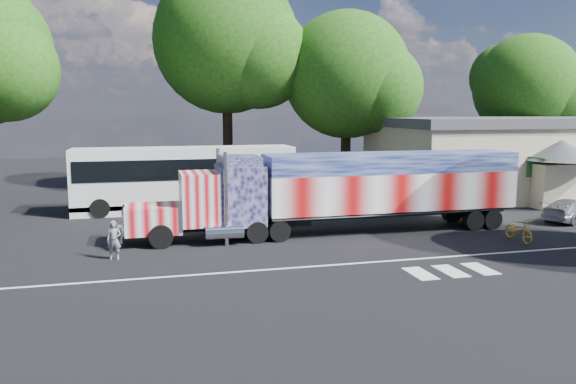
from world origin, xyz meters
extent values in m
plane|color=black|center=(0.00, 0.00, 0.00)|extent=(100.00, 100.00, 0.00)
cube|color=silver|center=(0.00, -3.00, 0.01)|extent=(30.00, 0.15, 0.01)
cube|color=silver|center=(2.80, -4.80, 0.01)|extent=(0.70, 1.60, 0.01)
cube|color=silver|center=(4.00, -4.80, 0.01)|extent=(0.70, 1.60, 0.01)
cube|color=silver|center=(5.20, -4.80, 0.01)|extent=(0.70, 1.60, 0.01)
cube|color=black|center=(-3.29, 2.19, 0.63)|extent=(8.12, 0.90, 0.27)
cube|color=#DF7C82|center=(-6.18, 2.19, 1.08)|extent=(2.35, 1.99, 1.17)
cube|color=silver|center=(-7.40, 2.19, 1.08)|extent=(0.11, 1.71, 1.05)
cube|color=silver|center=(-7.58, 2.19, 0.50)|extent=(0.27, 2.26, 0.32)
cube|color=#DF7C82|center=(-4.19, 2.19, 1.90)|extent=(1.62, 2.26, 2.26)
cube|color=black|center=(-4.96, 2.19, 2.30)|extent=(0.05, 1.90, 0.81)
cube|color=#4D4D7C|center=(-2.39, 2.19, 1.99)|extent=(1.99, 2.26, 2.62)
cube|color=#4D4D7C|center=(-2.39, 2.19, 3.47)|extent=(1.62, 2.17, 0.45)
cylinder|color=silver|center=(-3.20, 3.38, 1.99)|extent=(0.18, 0.18, 3.97)
cylinder|color=silver|center=(-3.20, 1.00, 1.99)|extent=(0.18, 0.18, 3.97)
cylinder|color=silver|center=(-3.29, 3.36, 0.59)|extent=(1.62, 0.60, 0.60)
cylinder|color=silver|center=(-3.29, 1.02, 0.59)|extent=(1.62, 0.60, 0.60)
cylinder|color=black|center=(-5.91, 1.20, 0.50)|extent=(0.99, 0.32, 0.99)
cylinder|color=black|center=(-5.91, 3.18, 0.50)|extent=(0.99, 0.32, 0.99)
cylinder|color=black|center=(-1.85, 1.24, 0.47)|extent=(0.94, 0.50, 0.94)
cylinder|color=black|center=(-1.85, 3.14, 0.47)|extent=(0.94, 0.50, 0.94)
cylinder|color=black|center=(-0.85, 1.24, 0.47)|extent=(0.94, 0.50, 0.94)
cylinder|color=black|center=(-0.85, 3.14, 0.47)|extent=(0.94, 0.50, 0.94)
cube|color=black|center=(4.83, 2.19, 0.86)|extent=(11.73, 0.99, 0.27)
cube|color=#E28383|center=(4.83, 2.19, 1.90)|extent=(12.09, 2.35, 1.81)
cube|color=#475795|center=(4.83, 2.19, 3.25)|extent=(12.09, 2.35, 0.90)
cube|color=silver|center=(4.83, 2.19, 0.99)|extent=(12.09, 2.35, 0.11)
cube|color=silver|center=(10.90, 2.19, 2.35)|extent=(0.04, 2.26, 2.62)
cylinder|color=black|center=(8.71, 1.24, 0.47)|extent=(0.94, 0.50, 0.94)
cylinder|color=black|center=(8.71, 3.14, 0.47)|extent=(0.94, 0.50, 0.94)
cylinder|color=black|center=(9.71, 1.24, 0.47)|extent=(0.94, 0.50, 0.94)
cylinder|color=black|center=(9.71, 3.14, 0.47)|extent=(0.94, 0.50, 0.94)
cube|color=white|center=(-4.22, 10.15, 1.80)|extent=(12.34, 2.67, 3.60)
cube|color=black|center=(-4.22, 10.15, 2.47)|extent=(11.93, 2.73, 1.13)
cube|color=black|center=(-4.22, 10.15, 0.46)|extent=(12.34, 2.67, 0.26)
cube|color=black|center=(-10.39, 10.15, 1.95)|extent=(0.06, 2.36, 1.44)
cylinder|color=black|center=(-8.85, 8.87, 0.51)|extent=(1.03, 0.31, 1.03)
cylinder|color=black|center=(-8.85, 11.44, 0.51)|extent=(1.03, 0.31, 1.03)
cylinder|color=black|center=(-1.14, 8.87, 0.51)|extent=(1.03, 0.31, 1.03)
cylinder|color=black|center=(-1.14, 11.44, 0.51)|extent=(1.03, 0.31, 1.03)
cylinder|color=black|center=(-0.21, 8.87, 0.51)|extent=(1.03, 0.31, 1.03)
cylinder|color=black|center=(-0.21, 11.44, 0.51)|extent=(1.03, 0.31, 1.03)
cube|color=beige|center=(20.00, 11.00, 2.30)|extent=(22.00, 10.00, 4.60)
cube|color=#46464B|center=(20.00, 11.00, 4.90)|extent=(22.40, 10.40, 0.60)
cube|color=#1E5926|center=(12.00, 5.96, 2.40)|extent=(1.60, 0.08, 1.20)
cube|color=#1E5926|center=(16.00, 5.96, 2.40)|extent=(1.60, 0.08, 1.20)
cube|color=beige|center=(17.00, 5.40, 1.30)|extent=(3.00, 1.20, 2.60)
cube|color=#1E5926|center=(17.00, 5.40, 2.90)|extent=(3.40, 1.60, 0.25)
cone|color=#46464B|center=(17.00, 5.40, 3.40)|extent=(4.00, 4.00, 1.20)
imported|color=#9A9C9F|center=(14.88, 1.82, 0.58)|extent=(4.30, 2.96, 1.16)
imported|color=slate|center=(-7.70, -0.12, 0.75)|extent=(0.59, 0.43, 1.51)
imported|color=gold|center=(9.33, -1.35, 0.49)|extent=(0.70, 1.88, 0.98)
cylinder|color=black|center=(-0.57, 18.24, 4.21)|extent=(0.70, 0.70, 8.42)
sphere|color=#285B15|center=(-0.57, 18.24, 10.53)|extent=(10.20, 10.20, 10.20)
sphere|color=#285B15|center=(1.47, 16.71, 9.32)|extent=(7.14, 7.14, 7.14)
sphere|color=#285B15|center=(-2.10, 19.77, 11.73)|extent=(6.63, 6.63, 6.63)
sphere|color=#285B15|center=(-13.94, 13.39, 7.99)|extent=(5.95, 5.95, 5.95)
cylinder|color=black|center=(7.46, 15.53, 3.25)|extent=(0.70, 0.70, 6.51)
sphere|color=#285B15|center=(7.46, 15.53, 8.13)|extent=(8.85, 8.85, 8.85)
sphere|color=#285B15|center=(9.23, 14.20, 7.20)|extent=(6.20, 6.20, 6.20)
sphere|color=#285B15|center=(6.13, 16.86, 9.06)|extent=(5.75, 5.75, 5.75)
cylinder|color=black|center=(25.22, 19.66, 3.05)|extent=(0.70, 0.70, 6.11)
sphere|color=#285B15|center=(25.22, 19.66, 7.64)|extent=(8.90, 8.90, 8.90)
sphere|color=#285B15|center=(27.00, 18.33, 6.76)|extent=(6.23, 6.23, 6.23)
sphere|color=#285B15|center=(23.89, 21.00, 8.51)|extent=(5.78, 5.78, 5.78)
camera|label=1|loc=(-6.46, -22.13, 5.69)|focal=35.00mm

